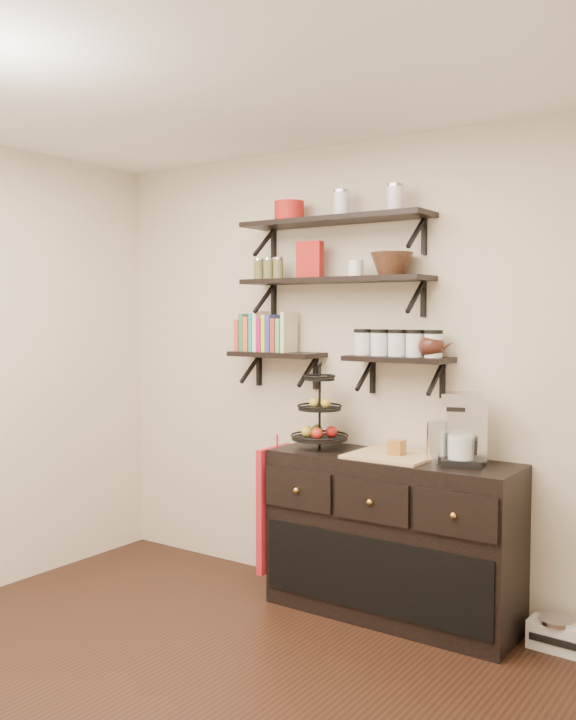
# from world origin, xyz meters

# --- Properties ---
(floor) EXTENTS (3.50, 3.50, 0.00)m
(floor) POSITION_xyz_m (0.00, 0.00, 0.00)
(floor) COLOR black
(floor) RESTS_ON ground
(ceiling) EXTENTS (3.50, 3.50, 0.02)m
(ceiling) POSITION_xyz_m (0.00, 0.00, 2.70)
(ceiling) COLOR white
(ceiling) RESTS_ON back_wall
(back_wall) EXTENTS (3.50, 0.02, 2.70)m
(back_wall) POSITION_xyz_m (0.00, 1.75, 1.35)
(back_wall) COLOR beige
(back_wall) RESTS_ON ground
(right_wall) EXTENTS (0.02, 3.50, 2.70)m
(right_wall) POSITION_xyz_m (1.75, 0.00, 1.35)
(right_wall) COLOR beige
(right_wall) RESTS_ON ground
(shelf_top) EXTENTS (1.20, 0.27, 0.23)m
(shelf_top) POSITION_xyz_m (0.00, 1.62, 2.23)
(shelf_top) COLOR black
(shelf_top) RESTS_ON back_wall
(shelf_mid) EXTENTS (1.20, 0.27, 0.23)m
(shelf_mid) POSITION_xyz_m (0.00, 1.62, 1.88)
(shelf_mid) COLOR black
(shelf_mid) RESTS_ON back_wall
(shelf_low_left) EXTENTS (0.60, 0.25, 0.23)m
(shelf_low_left) POSITION_xyz_m (-0.42, 1.63, 1.43)
(shelf_low_left) COLOR black
(shelf_low_left) RESTS_ON back_wall
(shelf_low_right) EXTENTS (0.60, 0.25, 0.23)m
(shelf_low_right) POSITION_xyz_m (0.42, 1.63, 1.43)
(shelf_low_right) COLOR black
(shelf_low_right) RESTS_ON back_wall
(cookbooks) EXTENTS (0.40, 0.15, 0.26)m
(cookbooks) POSITION_xyz_m (-0.49, 1.63, 1.57)
(cookbooks) COLOR #CA4B30
(cookbooks) RESTS_ON shelf_low_left
(glass_canisters) EXTENTS (0.54, 0.10, 0.13)m
(glass_canisters) POSITION_xyz_m (0.41, 1.63, 1.51)
(glass_canisters) COLOR silver
(glass_canisters) RESTS_ON shelf_low_right
(sideboard) EXTENTS (1.40, 0.50, 0.92)m
(sideboard) POSITION_xyz_m (0.45, 1.51, 0.45)
(sideboard) COLOR black
(sideboard) RESTS_ON floor
(fruit_stand) EXTENTS (0.33, 0.33, 0.49)m
(fruit_stand) POSITION_xyz_m (-0.03, 1.52, 1.07)
(fruit_stand) COLOR black
(fruit_stand) RESTS_ON sideboard
(candle) EXTENTS (0.08, 0.08, 0.08)m
(candle) POSITION_xyz_m (0.47, 1.51, 0.96)
(candle) COLOR #945D22
(candle) RESTS_ON sideboard
(coffee_maker) EXTENTS (0.26, 0.26, 0.38)m
(coffee_maker) POSITION_xyz_m (0.85, 1.54, 1.08)
(coffee_maker) COLOR black
(coffee_maker) RESTS_ON sideboard
(thermal_carafe) EXTENTS (0.11, 0.11, 0.22)m
(thermal_carafe) POSITION_xyz_m (0.72, 1.49, 1.01)
(thermal_carafe) COLOR silver
(thermal_carafe) RESTS_ON sideboard
(apron) EXTENTS (0.04, 0.32, 0.74)m
(apron) POSITION_xyz_m (-0.28, 1.41, 0.53)
(apron) COLOR #AB122D
(apron) RESTS_ON sideboard
(radio) EXTENTS (0.28, 0.19, 0.16)m
(radio) POSITION_xyz_m (1.33, 1.60, 0.08)
(radio) COLOR silver
(radio) RESTS_ON floor
(recipe_box) EXTENTS (0.16, 0.07, 0.22)m
(recipe_box) POSITION_xyz_m (-0.17, 1.61, 2.01)
(recipe_box) COLOR #A51812
(recipe_box) RESTS_ON shelf_mid
(walnut_bowl) EXTENTS (0.24, 0.24, 0.13)m
(walnut_bowl) POSITION_xyz_m (0.38, 1.61, 1.96)
(walnut_bowl) COLOR black
(walnut_bowl) RESTS_ON shelf_mid
(ramekins) EXTENTS (0.09, 0.09, 0.10)m
(ramekins) POSITION_xyz_m (0.15, 1.61, 1.95)
(ramekins) COLOR white
(ramekins) RESTS_ON shelf_mid
(teapot) EXTENTS (0.21, 0.17, 0.15)m
(teapot) POSITION_xyz_m (0.62, 1.63, 1.52)
(teapot) COLOR #381811
(teapot) RESTS_ON shelf_low_right
(red_pot) EXTENTS (0.18, 0.18, 0.12)m
(red_pot) POSITION_xyz_m (-0.32, 1.61, 2.31)
(red_pot) COLOR #A51812
(red_pot) RESTS_ON shelf_top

